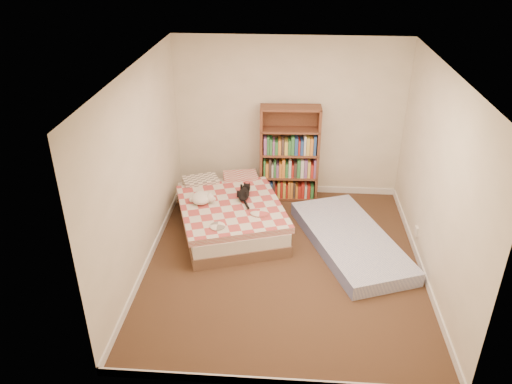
# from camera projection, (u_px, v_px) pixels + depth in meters

# --- Properties ---
(room) EXTENTS (3.51, 4.01, 2.51)m
(room) POSITION_uv_depth(u_px,v_px,m) (286.00, 180.00, 5.92)
(room) COLOR #412F1B
(room) RESTS_ON ground
(bed) EXTENTS (1.81, 2.17, 0.50)m
(bed) POSITION_uv_depth(u_px,v_px,m) (230.00, 213.00, 7.15)
(bed) COLOR brown
(bed) RESTS_ON room
(bookshelf) EXTENTS (0.92, 0.34, 1.51)m
(bookshelf) POSITION_uv_depth(u_px,v_px,m) (289.00, 165.00, 7.81)
(bookshelf) COLOR #50291B
(bookshelf) RESTS_ON room
(floor_mattress) EXTENTS (1.62, 2.29, 0.19)m
(floor_mattress) POSITION_uv_depth(u_px,v_px,m) (350.00, 240.00, 6.76)
(floor_mattress) COLOR #707DBB
(floor_mattress) RESTS_ON room
(black_cat) EXTENTS (0.22, 0.61, 0.14)m
(black_cat) POSITION_uv_depth(u_px,v_px,m) (244.00, 193.00, 7.08)
(black_cat) COLOR black
(black_cat) RESTS_ON bed
(white_dog) EXTENTS (0.41, 0.41, 0.15)m
(white_dog) POSITION_uv_depth(u_px,v_px,m) (202.00, 198.00, 6.92)
(white_dog) COLOR white
(white_dog) RESTS_ON bed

